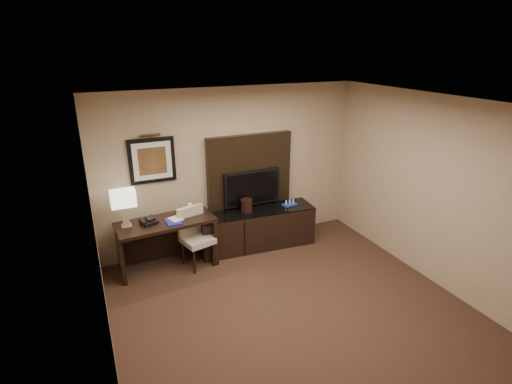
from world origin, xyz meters
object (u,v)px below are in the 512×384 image
desk_chair (198,239)px  table_lamp (124,209)px  ice_bucket (247,206)px  credenza (257,228)px  water_bottle (190,209)px  minibar_tray (290,203)px  tv (252,188)px  desk_phone (149,221)px  desk (167,244)px

desk_chair → table_lamp: 1.19m
desk_chair → ice_bucket: 1.01m
credenza → water_bottle: size_ratio=10.28×
credenza → minibar_tray: bearing=1.1°
tv → desk_phone: size_ratio=4.60×
tv → credenza: bearing=-89.8°
desk_chair → desk_phone: 0.80m
table_lamp → minibar_tray: bearing=-0.7°
water_bottle → minibar_tray: bearing=-1.9°
water_bottle → minibar_tray: 1.76m
desk_chair → desk_phone: size_ratio=4.20×
desk → desk_chair: size_ratio=1.61×
desk → desk_chair: desk_chair is taller
credenza → minibar_tray: size_ratio=7.88×
desk → table_lamp: 0.87m
table_lamp → desk_phone: (0.32, -0.06, -0.22)m
water_bottle → minibar_tray: size_ratio=0.77×
desk_chair → table_lamp: table_lamp is taller
table_lamp → water_bottle: (0.98, 0.02, -0.17)m
desk_phone → water_bottle: water_bottle is taller
tv → minibar_tray: size_ratio=3.99×
credenza → ice_bucket: ice_bucket is taller
water_bottle → ice_bucket: 0.96m
desk_chair → water_bottle: water_bottle is taller
minibar_tray → credenza: bearing=176.8°
tv → water_bottle: (-1.14, -0.17, -0.13)m
water_bottle → credenza: bearing=-1.2°
ice_bucket → minibar_tray: ice_bucket is taller
tv → table_lamp: 2.12m
desk → ice_bucket: bearing=-2.3°
desk → minibar_tray: desk is taller
desk → desk_chair: 0.48m
desk → ice_bucket: 1.43m
desk → ice_bucket: ice_bucket is taller
desk_chair → ice_bucket: bearing=-0.9°
tv → desk: bearing=-171.2°
credenza → desk_chair: size_ratio=2.16×
desk_chair → water_bottle: 0.49m
desk_phone → water_bottle: 0.66m
water_bottle → ice_bucket: water_bottle is taller
desk → credenza: bearing=-2.7°
desk_phone → ice_bucket: (1.61, 0.07, -0.05)m
water_bottle → table_lamp: bearing=-178.6°
desk → minibar_tray: 2.19m
desk → tv: (1.55, 0.24, 0.63)m
water_bottle → ice_bucket: size_ratio=0.88×
credenza → desk_chair: (-1.11, -0.21, 0.12)m
desk_chair → minibar_tray: bearing=-8.3°
water_bottle → ice_bucket: (0.96, -0.02, -0.10)m
water_bottle → tv: bearing=8.4°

